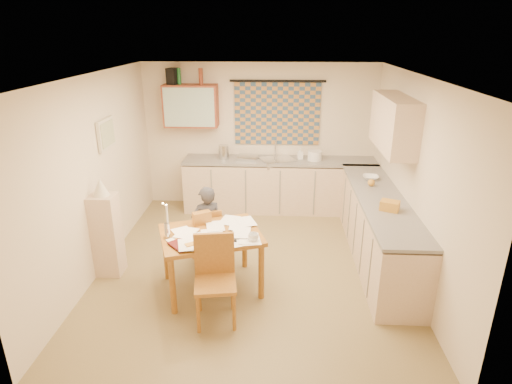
# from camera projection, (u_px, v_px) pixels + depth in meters

# --- Properties ---
(floor) EXTENTS (4.00, 4.50, 0.02)m
(floor) POSITION_uv_depth(u_px,v_px,m) (252.00, 265.00, 5.82)
(floor) COLOR olive
(floor) RESTS_ON ground
(ceiling) EXTENTS (4.00, 4.50, 0.02)m
(ceiling) POSITION_uv_depth(u_px,v_px,m) (252.00, 75.00, 4.93)
(ceiling) COLOR white
(ceiling) RESTS_ON floor
(wall_back) EXTENTS (4.00, 0.02, 2.50)m
(wall_back) POSITION_uv_depth(u_px,v_px,m) (260.00, 136.00, 7.48)
(wall_back) COLOR beige
(wall_back) RESTS_ON floor
(wall_front) EXTENTS (4.00, 0.02, 2.50)m
(wall_front) POSITION_uv_depth(u_px,v_px,m) (234.00, 274.00, 3.26)
(wall_front) COLOR beige
(wall_front) RESTS_ON floor
(wall_left) EXTENTS (0.02, 4.50, 2.50)m
(wall_left) POSITION_uv_depth(u_px,v_px,m) (95.00, 175.00, 5.47)
(wall_left) COLOR beige
(wall_left) RESTS_ON floor
(wall_right) EXTENTS (0.02, 4.50, 2.50)m
(wall_right) POSITION_uv_depth(u_px,v_px,m) (414.00, 181.00, 5.28)
(wall_right) COLOR beige
(wall_right) RESTS_ON floor
(window_blind) EXTENTS (1.45, 0.03, 1.05)m
(window_blind) POSITION_uv_depth(u_px,v_px,m) (277.00, 114.00, 7.29)
(window_blind) COLOR navy
(window_blind) RESTS_ON wall_back
(curtain_rod) EXTENTS (1.60, 0.04, 0.04)m
(curtain_rod) POSITION_uv_depth(u_px,v_px,m) (278.00, 81.00, 7.08)
(curtain_rod) COLOR black
(curtain_rod) RESTS_ON wall_back
(wall_cabinet) EXTENTS (0.90, 0.34, 0.70)m
(wall_cabinet) POSITION_uv_depth(u_px,v_px,m) (191.00, 106.00, 7.17)
(wall_cabinet) COLOR maroon
(wall_cabinet) RESTS_ON wall_back
(wall_cabinet_glass) EXTENTS (0.84, 0.02, 0.64)m
(wall_cabinet_glass) POSITION_uv_depth(u_px,v_px,m) (189.00, 107.00, 7.02)
(wall_cabinet_glass) COLOR #99B2A5
(wall_cabinet_glass) RESTS_ON wall_back
(upper_cabinet_right) EXTENTS (0.34, 1.30, 0.70)m
(upper_cabinet_right) POSITION_uv_depth(u_px,v_px,m) (394.00, 123.00, 5.59)
(upper_cabinet_right) COLOR tan
(upper_cabinet_right) RESTS_ON wall_right
(framed_print) EXTENTS (0.04, 0.50, 0.40)m
(framed_print) POSITION_uv_depth(u_px,v_px,m) (106.00, 134.00, 5.68)
(framed_print) COLOR beige
(framed_print) RESTS_ON wall_left
(print_canvas) EXTENTS (0.01, 0.42, 0.32)m
(print_canvas) POSITION_uv_depth(u_px,v_px,m) (108.00, 134.00, 5.68)
(print_canvas) COLOR beige
(print_canvas) RESTS_ON wall_left
(counter_back) EXTENTS (3.30, 0.62, 0.92)m
(counter_back) POSITION_uv_depth(u_px,v_px,m) (280.00, 185.00, 7.46)
(counter_back) COLOR tan
(counter_back) RESTS_ON floor
(counter_right) EXTENTS (0.62, 2.95, 0.92)m
(counter_right) POSITION_uv_depth(u_px,v_px,m) (377.00, 229.00, 5.84)
(counter_right) COLOR tan
(counter_right) RESTS_ON floor
(stove) EXTENTS (0.57, 0.57, 0.89)m
(stove) POSITION_uv_depth(u_px,v_px,m) (398.00, 271.00, 4.82)
(stove) COLOR white
(stove) RESTS_ON floor
(sink) EXTENTS (0.68, 0.63, 0.10)m
(sink) POSITION_uv_depth(u_px,v_px,m) (277.00, 162.00, 7.31)
(sink) COLOR silver
(sink) RESTS_ON counter_back
(tap) EXTENTS (0.03, 0.03, 0.28)m
(tap) POSITION_uv_depth(u_px,v_px,m) (275.00, 149.00, 7.42)
(tap) COLOR silver
(tap) RESTS_ON counter_back
(dish_rack) EXTENTS (0.38, 0.34, 0.06)m
(dish_rack) POSITION_uv_depth(u_px,v_px,m) (248.00, 157.00, 7.31)
(dish_rack) COLOR silver
(dish_rack) RESTS_ON counter_back
(kettle) EXTENTS (0.20, 0.20, 0.24)m
(kettle) POSITION_uv_depth(u_px,v_px,m) (224.00, 152.00, 7.30)
(kettle) COLOR silver
(kettle) RESTS_ON counter_back
(mixing_bowl) EXTENTS (0.28, 0.28, 0.16)m
(mixing_bowl) POSITION_uv_depth(u_px,v_px,m) (315.00, 156.00, 7.24)
(mixing_bowl) COLOR white
(mixing_bowl) RESTS_ON counter_back
(soap_bottle) EXTENTS (0.13, 0.13, 0.19)m
(soap_bottle) POSITION_uv_depth(u_px,v_px,m) (300.00, 154.00, 7.29)
(soap_bottle) COLOR white
(soap_bottle) RESTS_ON counter_back
(bowl) EXTENTS (0.27, 0.27, 0.06)m
(bowl) POSITION_uv_depth(u_px,v_px,m) (371.00, 178.00, 6.32)
(bowl) COLOR white
(bowl) RESTS_ON counter_right
(orange_bag) EXTENTS (0.27, 0.24, 0.12)m
(orange_bag) POSITION_uv_depth(u_px,v_px,m) (390.00, 206.00, 5.23)
(orange_bag) COLOR #C3872B
(orange_bag) RESTS_ON counter_right
(fruit_orange) EXTENTS (0.10, 0.10, 0.10)m
(fruit_orange) POSITION_uv_depth(u_px,v_px,m) (371.00, 183.00, 6.04)
(fruit_orange) COLOR #C3872B
(fruit_orange) RESTS_ON counter_right
(speaker) EXTENTS (0.21, 0.24, 0.26)m
(speaker) POSITION_uv_depth(u_px,v_px,m) (173.00, 76.00, 7.02)
(speaker) COLOR black
(speaker) RESTS_ON wall_cabinet
(bottle_green) EXTENTS (0.07, 0.07, 0.26)m
(bottle_green) POSITION_uv_depth(u_px,v_px,m) (179.00, 76.00, 7.01)
(bottle_green) COLOR #195926
(bottle_green) RESTS_ON wall_cabinet
(bottle_brown) EXTENTS (0.08, 0.08, 0.26)m
(bottle_brown) POSITION_uv_depth(u_px,v_px,m) (201.00, 76.00, 6.99)
(bottle_brown) COLOR maroon
(bottle_brown) RESTS_ON wall_cabinet
(dining_table) EXTENTS (1.37, 1.20, 0.75)m
(dining_table) POSITION_uv_depth(u_px,v_px,m) (212.00, 261.00, 5.17)
(dining_table) COLOR brown
(dining_table) RESTS_ON floor
(chair_far) EXTENTS (0.48, 0.48, 0.82)m
(chair_far) POSITION_uv_depth(u_px,v_px,m) (207.00, 246.00, 5.77)
(chair_far) COLOR brown
(chair_far) RESTS_ON floor
(chair_near) EXTENTS (0.50, 0.50, 0.97)m
(chair_near) POSITION_uv_depth(u_px,v_px,m) (216.00, 296.00, 4.62)
(chair_near) COLOR brown
(chair_near) RESTS_ON floor
(person) EXTENTS (0.64, 0.62, 1.14)m
(person) POSITION_uv_depth(u_px,v_px,m) (207.00, 228.00, 5.60)
(person) COLOR black
(person) RESTS_ON floor
(shelf_stand) EXTENTS (0.32, 0.30, 1.09)m
(shelf_stand) POSITION_uv_depth(u_px,v_px,m) (107.00, 235.00, 5.45)
(shelf_stand) COLOR tan
(shelf_stand) RESTS_ON floor
(lampshade) EXTENTS (0.20, 0.20, 0.22)m
(lampshade) POSITION_uv_depth(u_px,v_px,m) (100.00, 187.00, 5.22)
(lampshade) COLOR beige
(lampshade) RESTS_ON shelf_stand
(letter_rack) EXTENTS (0.24, 0.20, 0.16)m
(letter_rack) POSITION_uv_depth(u_px,v_px,m) (202.00, 218.00, 5.25)
(letter_rack) COLOR brown
(letter_rack) RESTS_ON dining_table
(mug) EXTENTS (0.20, 0.20, 0.09)m
(mug) POSITION_uv_depth(u_px,v_px,m) (253.00, 237.00, 4.83)
(mug) COLOR white
(mug) RESTS_ON dining_table
(magazine) EXTENTS (0.49, 0.49, 0.03)m
(magazine) POSITION_uv_depth(u_px,v_px,m) (173.00, 248.00, 4.67)
(magazine) COLOR maroon
(magazine) RESTS_ON dining_table
(book) EXTENTS (0.29, 0.33, 0.02)m
(book) POSITION_uv_depth(u_px,v_px,m) (175.00, 241.00, 4.83)
(book) COLOR #C3872B
(book) RESTS_ON dining_table
(orange_box) EXTENTS (0.14, 0.13, 0.04)m
(orange_box) POSITION_uv_depth(u_px,v_px,m) (191.00, 245.00, 4.71)
(orange_box) COLOR #C3872B
(orange_box) RESTS_ON dining_table
(eyeglasses) EXTENTS (0.14, 0.08, 0.02)m
(eyeglasses) POSITION_uv_depth(u_px,v_px,m) (231.00, 242.00, 4.82)
(eyeglasses) COLOR black
(eyeglasses) RESTS_ON dining_table
(candle_holder) EXTENTS (0.08, 0.08, 0.18)m
(candle_holder) POSITION_uv_depth(u_px,v_px,m) (167.00, 231.00, 4.90)
(candle_holder) COLOR silver
(candle_holder) RESTS_ON dining_table
(candle) EXTENTS (0.03, 0.03, 0.22)m
(candle) POSITION_uv_depth(u_px,v_px,m) (167.00, 214.00, 4.85)
(candle) COLOR white
(candle) RESTS_ON dining_table
(candle_flame) EXTENTS (0.02, 0.02, 0.02)m
(candle_flame) POSITION_uv_depth(u_px,v_px,m) (163.00, 203.00, 4.82)
(candle_flame) COLOR #FFCC66
(candle_flame) RESTS_ON dining_table
(papers) EXTENTS (1.11, 1.05, 0.03)m
(papers) POSITION_uv_depth(u_px,v_px,m) (215.00, 235.00, 4.95)
(papers) COLOR white
(papers) RESTS_ON dining_table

